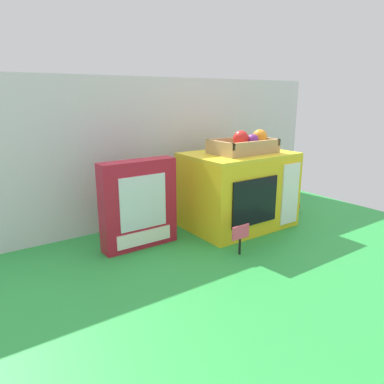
{
  "coord_description": "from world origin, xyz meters",
  "views": [
    {
      "loc": [
        -0.72,
        -1.03,
        0.5
      ],
      "look_at": [
        -0.0,
        -0.0,
        0.16
      ],
      "focal_mm": 33.9,
      "sensor_mm": 36.0,
      "label": 1
    }
  ],
  "objects": [
    {
      "name": "ground_plane",
      "position": [
        0.0,
        0.0,
        0.0
      ],
      "size": [
        1.7,
        1.7,
        0.0
      ],
      "primitive_type": "plane",
      "color": "green",
      "rests_on": "ground"
    },
    {
      "name": "loose_toy_apple",
      "position": [
        0.51,
        -0.04,
        0.03
      ],
      "size": [
        0.06,
        0.06,
        0.06
      ],
      "primitive_type": "sphere",
      "color": "red",
      "rests_on": "ground"
    },
    {
      "name": "display_back_panel",
      "position": [
        0.0,
        0.23,
        0.28
      ],
      "size": [
        1.61,
        0.03,
        0.57
      ],
      "primitive_type": "cube",
      "color": "silver",
      "rests_on": "ground"
    },
    {
      "name": "toy_microwave",
      "position": [
        0.2,
        -0.02,
        0.14
      ],
      "size": [
        0.4,
        0.29,
        0.29
      ],
      "color": "yellow",
      "rests_on": "ground"
    },
    {
      "name": "cookie_set_box",
      "position": [
        -0.21,
        0.02,
        0.15
      ],
      "size": [
        0.26,
        0.07,
        0.3
      ],
      "color": "#B2192D",
      "rests_on": "ground"
    },
    {
      "name": "food_groups_crate",
      "position": [
        0.22,
        -0.03,
        0.32
      ],
      "size": [
        0.24,
        0.15,
        0.09
      ],
      "color": "tan",
      "rests_on": "toy_microwave"
    },
    {
      "name": "price_sign",
      "position": [
        0.03,
        -0.23,
        0.07
      ],
      "size": [
        0.07,
        0.01,
        0.1
      ],
      "color": "black",
      "rests_on": "ground"
    }
  ]
}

